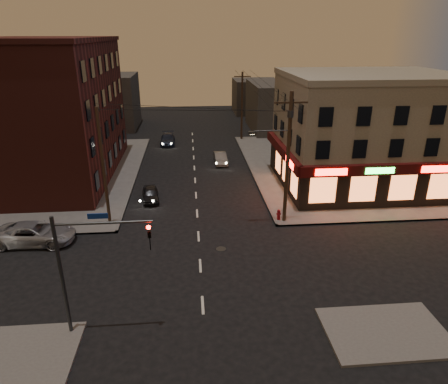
{
  "coord_description": "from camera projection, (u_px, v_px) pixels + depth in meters",
  "views": [
    {
      "loc": [
        -0.42,
        -22.08,
        13.92
      ],
      "look_at": [
        1.94,
        4.62,
        3.2
      ],
      "focal_mm": 32.0,
      "sensor_mm": 36.0,
      "label": 1
    }
  ],
  "objects": [
    {
      "name": "utility_pole_far",
      "position": [
        242.0,
        106.0,
        54.05
      ],
      "size": [
        0.26,
        0.26,
        9.0
      ],
      "primitive_type": "cylinder",
      "color": "#382619",
      "rests_on": "sidewalk_ne"
    },
    {
      "name": "fire_hydrant",
      "position": [
        279.0,
        214.0,
        31.47
      ],
      "size": [
        0.38,
        0.38,
        0.86
      ],
      "rotation": [
        0.0,
        0.0,
        -0.11
      ],
      "color": "maroon",
      "rests_on": "sidewalk_ne"
    },
    {
      "name": "brick_apartment",
      "position": [
        46.0,
        112.0,
        39.54
      ],
      "size": [
        12.0,
        20.0,
        13.0
      ],
      "primitive_type": "cube",
      "color": "#4A1B17",
      "rests_on": "sidewalk_nw"
    },
    {
      "name": "sedan_far",
      "position": [
        168.0,
        139.0,
        53.33
      ],
      "size": [
        1.92,
        4.63,
        1.34
      ],
      "primitive_type": "imported",
      "rotation": [
        0.0,
        0.0,
        0.01
      ],
      "color": "black",
      "rests_on": "ground"
    },
    {
      "name": "pizza_building",
      "position": [
        364.0,
        131.0,
        37.36
      ],
      "size": [
        15.85,
        12.85,
        10.5
      ],
      "color": "gray",
      "rests_on": "sidewalk_ne"
    },
    {
      "name": "ground",
      "position": [
        200.0,
        266.0,
        25.62
      ],
      "size": [
        120.0,
        120.0,
        0.0
      ],
      "primitive_type": "plane",
      "color": "black",
      "rests_on": "ground"
    },
    {
      "name": "sedan_mid",
      "position": [
        220.0,
        158.0,
        45.41
      ],
      "size": [
        1.47,
        3.86,
        1.26
      ],
      "primitive_type": "imported",
      "rotation": [
        0.0,
        0.0,
        0.04
      ],
      "color": "#61605B",
      "rests_on": "ground"
    },
    {
      "name": "traffic_signal",
      "position": [
        82.0,
        260.0,
        18.44
      ],
      "size": [
        4.49,
        0.32,
        6.47
      ],
      "color": "#333538",
      "rests_on": "ground"
    },
    {
      "name": "bg_building_ne_a",
      "position": [
        284.0,
        106.0,
        60.61
      ],
      "size": [
        10.0,
        12.0,
        7.0
      ],
      "primitive_type": "cube",
      "color": "#3F3D3A",
      "rests_on": "ground"
    },
    {
      "name": "utility_pole_west",
      "position": [
        104.0,
        168.0,
        29.35
      ],
      "size": [
        0.24,
        0.24,
        9.0
      ],
      "primitive_type": "cylinder",
      "color": "#382619",
      "rests_on": "sidewalk_nw"
    },
    {
      "name": "suv_cross",
      "position": [
        35.0,
        233.0,
        28.1
      ],
      "size": [
        5.64,
        2.82,
        1.53
      ],
      "primitive_type": "imported",
      "rotation": [
        0.0,
        0.0,
        1.52
      ],
      "color": "gray",
      "rests_on": "ground"
    },
    {
      "name": "sedan_near",
      "position": [
        150.0,
        194.0,
        35.42
      ],
      "size": [
        1.81,
        3.64,
        1.19
      ],
      "primitive_type": "imported",
      "rotation": [
        0.0,
        0.0,
        0.12
      ],
      "color": "black",
      "rests_on": "ground"
    },
    {
      "name": "bg_building_ne_b",
      "position": [
        256.0,
        96.0,
        73.58
      ],
      "size": [
        8.0,
        8.0,
        6.0
      ],
      "primitive_type": "cube",
      "color": "#3F3D3A",
      "rests_on": "ground"
    },
    {
      "name": "sidewalk_nw",
      "position": [
        22.0,
        175.0,
        41.7
      ],
      "size": [
        24.0,
        28.0,
        0.15
      ],
      "primitive_type": "cube",
      "color": "#514F4C",
      "rests_on": "ground"
    },
    {
      "name": "bg_building_nw",
      "position": [
        107.0,
        101.0,
        61.92
      ],
      "size": [
        9.0,
        10.0,
        8.0
      ],
      "primitive_type": "cube",
      "color": "#3F3D3A",
      "rests_on": "ground"
    },
    {
      "name": "sidewalk_ne",
      "position": [
        355.0,
        166.0,
        44.64
      ],
      "size": [
        24.0,
        28.0,
        0.15
      ],
      "primitive_type": "cube",
      "color": "#514F4C",
      "rests_on": "ground"
    },
    {
      "name": "utility_pole_main",
      "position": [
        287.0,
        152.0,
        29.39
      ],
      "size": [
        4.2,
        0.44,
        10.0
      ],
      "color": "#382619",
      "rests_on": "sidewalk_ne"
    }
  ]
}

